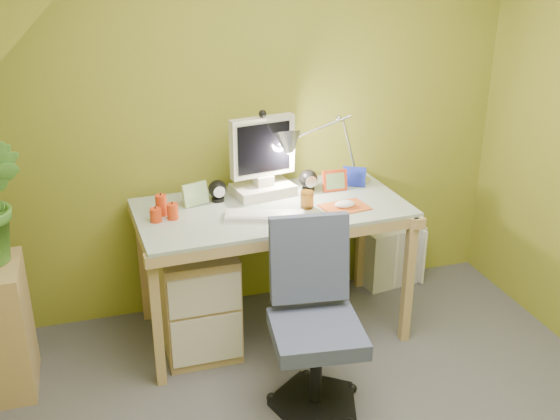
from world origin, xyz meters
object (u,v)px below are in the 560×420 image
object	(u,v)px
desk_lamp	(337,134)
monitor	(262,150)
desk	(272,269)
task_chair	(317,332)
radiator	(393,256)
side_ledge	(2,328)

from	to	relation	value
desk_lamp	monitor	bearing A→B (deg)	169.01
desk	task_chair	distance (m)	0.74
desk	radiator	size ratio (longest dim) A/B	3.69
desk	monitor	size ratio (longest dim) A/B	2.75
desk	desk_lamp	xyz separation A→B (m)	(0.45, 0.18, 0.72)
desk	radiator	distance (m)	1.00
desk_lamp	radiator	xyz separation A→B (m)	(0.48, 0.12, -0.92)
desk_lamp	radiator	distance (m)	1.04
desk	desk_lamp	distance (m)	0.87
desk	desk_lamp	bearing A→B (deg)	19.20
side_ledge	task_chair	distance (m)	1.59
desk	task_chair	xyz separation A→B (m)	(0.01, -0.74, 0.04)
desk_lamp	task_chair	distance (m)	1.23
radiator	monitor	bearing A→B (deg)	178.26
side_ledge	radiator	world-z (taller)	side_ledge
desk_lamp	radiator	world-z (taller)	desk_lamp
monitor	side_ledge	xyz separation A→B (m)	(-1.46, -0.31, -0.72)
desk_lamp	side_ledge	world-z (taller)	desk_lamp
desk	task_chair	size ratio (longest dim) A/B	1.70
monitor	radiator	distance (m)	1.28
desk	side_ledge	bearing A→B (deg)	-177.66
desk	side_ledge	world-z (taller)	desk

